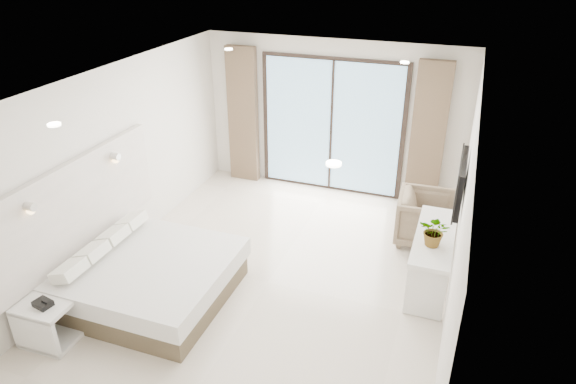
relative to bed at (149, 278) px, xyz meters
name	(u,v)px	position (x,y,z in m)	size (l,w,h in m)	color
ground	(268,282)	(1.32, 0.78, -0.29)	(6.20, 6.20, 0.00)	beige
room_shell	(271,154)	(1.12, 1.46, 1.29)	(4.62, 6.22, 2.72)	silver
bed	(149,278)	(0.00, 0.00, 0.00)	(1.98, 1.88, 0.69)	brown
nightstand	(49,322)	(-0.61, -1.09, -0.02)	(0.60, 0.49, 0.53)	white
phone	(43,304)	(-0.58, -1.12, 0.28)	(0.19, 0.15, 0.06)	black
console_desk	(433,249)	(3.36, 1.48, 0.27)	(0.49, 1.55, 0.77)	white
plant	(435,234)	(3.36, 1.23, 0.64)	(0.37, 0.41, 0.32)	#33662D
armchair	(426,216)	(3.17, 2.58, 0.13)	(0.83, 0.78, 0.85)	#806E54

